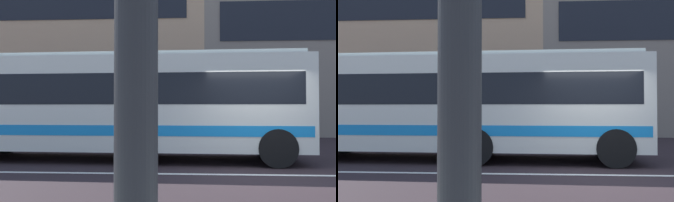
# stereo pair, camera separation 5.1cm
# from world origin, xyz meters

# --- Properties ---
(ground_plane) EXTENTS (160.00, 160.00, 0.00)m
(ground_plane) POSITION_xyz_m (0.00, 0.00, 0.00)
(ground_plane) COLOR #2A2023
(lane_centre_line) EXTENTS (60.00, 0.16, 0.01)m
(lane_centre_line) POSITION_xyz_m (0.00, 0.00, 0.00)
(lane_centre_line) COLOR silver
(lane_centre_line) RESTS_ON ground_plane
(apartment_block_left) EXTENTS (23.84, 10.14, 13.44)m
(apartment_block_left) POSITION_xyz_m (-12.81, 16.17, 6.72)
(apartment_block_left) COLOR tan
(apartment_block_left) RESTS_ON ground_plane
(transit_bus) EXTENTS (10.68, 2.89, 3.08)m
(transit_bus) POSITION_xyz_m (-3.66, 2.31, 1.70)
(transit_bus) COLOR silver
(transit_bus) RESTS_ON ground_plane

